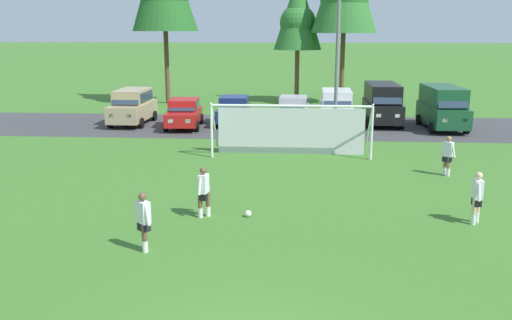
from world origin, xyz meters
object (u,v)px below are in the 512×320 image
at_px(soccer_ball, 248,214).
at_px(player_winger_left, 204,192).
at_px(soccer_goal, 291,128).
at_px(player_midfield_center, 447,156).
at_px(parked_car_slot_left, 184,113).
at_px(parked_car_slot_center_right, 336,107).
at_px(player_striker_near, 477,198).
at_px(parked_car_slot_center, 293,110).
at_px(parked_car_slot_center_left, 234,110).
at_px(parked_car_slot_far_right, 443,106).
at_px(player_defender_far, 144,222).
at_px(street_lamp, 340,66).
at_px(parked_car_slot_far_left, 133,106).
at_px(parked_car_slot_right, 382,103).

bearing_deg(soccer_ball, player_winger_left, -176.40).
bearing_deg(soccer_goal, player_midfield_center, -27.48).
relative_size(parked_car_slot_left, parked_car_slot_center_right, 0.93).
relative_size(player_striker_near, parked_car_slot_center, 0.38).
relative_size(player_winger_left, parked_car_slot_center_left, 0.39).
height_order(parked_car_slot_center_left, parked_car_slot_far_right, parked_car_slot_far_right).
bearing_deg(parked_car_slot_center, soccer_ball, -94.23).
relative_size(player_defender_far, parked_car_slot_center_right, 0.35).
xyz_separation_m(parked_car_slot_center_right, street_lamp, (-0.30, -5.72, 2.90)).
bearing_deg(player_defender_far, soccer_ball, 48.83).
relative_size(player_winger_left, parked_car_slot_far_left, 0.35).
distance_m(parked_car_slot_far_left, parked_car_slot_center, 10.03).
height_order(parked_car_slot_center, parked_car_slot_far_right, parked_car_slot_far_right).
relative_size(soccer_ball, parked_car_slot_far_left, 0.05).
relative_size(soccer_ball, player_winger_left, 0.13).
distance_m(parked_car_slot_center_left, parked_car_slot_right, 9.25).
xyz_separation_m(player_midfield_center, player_winger_left, (-9.05, -5.75, 0.00)).
relative_size(parked_car_slot_far_left, parked_car_slot_center_right, 1.00).
height_order(parked_car_slot_left, parked_car_slot_far_right, parked_car_slot_far_right).
xyz_separation_m(parked_car_slot_left, parked_car_slot_right, (12.08, 2.10, 0.47)).
distance_m(soccer_ball, player_striker_near, 7.08).
distance_m(soccer_ball, parked_car_slot_right, 19.21).
bearing_deg(parked_car_slot_center_left, player_winger_left, -86.70).
bearing_deg(player_midfield_center, player_defender_far, -139.92).
relative_size(soccer_goal, player_striker_near, 4.54).
xyz_separation_m(player_striker_near, player_winger_left, (-8.44, -0.01, 0.00)).
bearing_deg(street_lamp, parked_car_slot_far_right, 37.05).
xyz_separation_m(soccer_goal, parked_car_slot_far_right, (8.90, 7.54, 0.05)).
xyz_separation_m(soccer_ball, parked_car_slot_center_left, (-2.41, 17.37, 0.77)).
relative_size(soccer_goal, parked_car_slot_right, 1.55).
bearing_deg(player_striker_near, soccer_ball, 179.34).
height_order(soccer_goal, parked_car_slot_center, soccer_goal).
distance_m(player_striker_near, parked_car_slot_center_left, 19.85).
relative_size(soccer_ball, parked_car_slot_right, 0.05).
xyz_separation_m(player_midfield_center, parked_car_slot_center_right, (-3.69, 11.69, 0.29)).
xyz_separation_m(parked_car_slot_center, street_lamp, (2.36, -5.92, 3.13)).
bearing_deg(parked_car_slot_far_left, parked_car_slot_right, 3.85).
distance_m(parked_car_slot_far_left, parked_car_slot_left, 3.61).
relative_size(player_defender_far, street_lamp, 0.21).
relative_size(parked_car_slot_center_right, street_lamp, 0.60).
bearing_deg(parked_car_slot_far_right, soccer_ball, -121.53).
bearing_deg(parked_car_slot_center_left, parked_car_slot_far_left, -175.49).
xyz_separation_m(parked_car_slot_center_left, parked_car_slot_right, (9.22, 0.55, 0.47)).
relative_size(player_winger_left, parked_car_slot_right, 0.34).
xyz_separation_m(player_striker_near, player_defender_far, (-9.60, -2.84, 0.00)).
bearing_deg(parked_car_slot_left, parked_car_slot_center_right, 9.44).
relative_size(soccer_goal, parked_car_slot_far_left, 1.60).
xyz_separation_m(soccer_goal, street_lamp, (2.41, 2.64, 2.72)).
bearing_deg(player_striker_near, player_midfield_center, 83.99).
distance_m(player_defender_far, parked_car_slot_far_right, 23.24).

